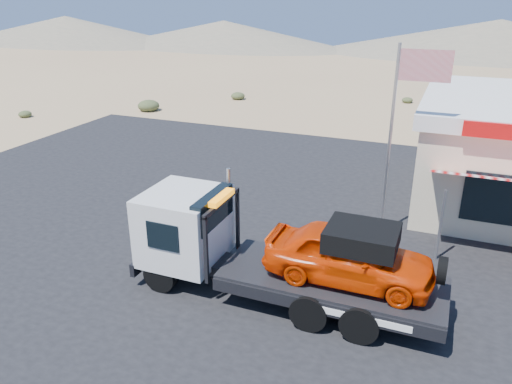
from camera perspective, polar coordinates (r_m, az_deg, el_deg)
ground at (r=14.51m, az=-7.81°, el=-8.86°), size 120.00×120.00×0.00m
asphalt_lot at (r=16.18m, az=3.67°, el=-5.18°), size 32.00×24.00×0.02m
tow_truck at (r=12.57m, az=2.40°, el=-6.48°), size 7.78×2.31×2.60m
flagpole at (r=15.69m, az=16.11°, el=7.79°), size 1.55×0.10×6.00m
desert_scrub at (r=30.28m, az=-21.00°, el=7.04°), size 26.13×35.03×0.76m
distant_hills at (r=68.01m, az=8.60°, el=17.21°), size 126.00×48.00×4.20m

